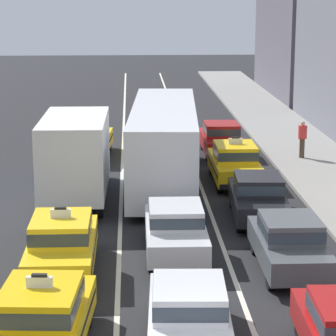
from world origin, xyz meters
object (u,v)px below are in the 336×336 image
at_px(taxi_left_nearest, 42,320).
at_px(box_truck_left_third, 77,153).
at_px(taxi_center_fourth, 151,125).
at_px(taxi_right_fourth, 235,162).
at_px(sedan_center_nearest, 189,314).
at_px(taxi_left_fourth, 90,139).
at_px(bus_center_third, 164,141).
at_px(sedan_center_second, 176,228).
at_px(sedan_right_third, 258,196).
at_px(sedan_right_second, 289,242).
at_px(pedestrian_near_crosswalk, 302,139).
at_px(taxi_left_second, 62,243).
at_px(sedan_right_fifth, 221,138).

distance_m(taxi_left_nearest, box_truck_left_third, 12.96).
height_order(taxi_center_fourth, taxi_right_fourth, same).
bearing_deg(sedan_center_nearest, box_truck_left_third, 104.32).
bearing_deg(taxi_left_fourth, bus_center_third, -59.32).
xyz_separation_m(sedan_center_second, sedan_right_third, (3.04, 3.52, 0.00)).
distance_m(sedan_center_nearest, taxi_center_fourth, 23.89).
relative_size(sedan_right_second, taxi_right_fourth, 0.94).
relative_size(taxi_left_nearest, pedestrian_near_crosswalk, 2.73).
distance_m(bus_center_third, taxi_right_fourth, 3.05).
distance_m(taxi_left_second, sedan_right_third, 7.96).
bearing_deg(bus_center_third, sedan_right_second, -72.74).
height_order(bus_center_third, sedan_right_second, bus_center_third).
relative_size(sedan_center_nearest, taxi_right_fourth, 0.96).
xyz_separation_m(taxi_left_nearest, sedan_center_second, (3.26, 6.45, -0.03)).
height_order(taxi_left_nearest, sedan_center_second, taxi_left_nearest).
distance_m(sedan_center_nearest, sedan_center_second, 6.27).
relative_size(taxi_left_nearest, taxi_left_second, 1.03).
relative_size(taxi_left_nearest, taxi_right_fourth, 1.02).
distance_m(taxi_left_nearest, sedan_center_second, 7.23).
relative_size(sedan_center_second, taxi_right_fourth, 0.94).
xyz_separation_m(box_truck_left_third, taxi_center_fourth, (3.08, 11.16, -0.90)).
relative_size(taxi_left_nearest, box_truck_left_third, 0.67).
relative_size(taxi_left_fourth, sedan_right_second, 1.08).
distance_m(taxi_left_fourth, taxi_center_fourth, 4.70).
xyz_separation_m(sedan_center_nearest, sedan_right_third, (3.12, 9.78, 0.00)).
bearing_deg(bus_center_third, sedan_center_second, -90.21).
distance_m(sedan_center_nearest, bus_center_third, 14.81).
bearing_deg(sedan_right_third, taxi_right_fourth, 91.30).
distance_m(taxi_left_nearest, sedan_center_nearest, 3.19).
bearing_deg(sedan_right_fifth, pedestrian_near_crosswalk, -20.18).
relative_size(taxi_left_second, taxi_center_fourth, 0.99).
height_order(sedan_right_third, taxi_right_fourth, taxi_right_fourth).
bearing_deg(bus_center_third, taxi_center_fourth, 91.74).
height_order(sedan_right_third, sedan_right_fifth, same).
distance_m(taxi_left_nearest, sedan_right_fifth, 21.44).
distance_m(box_truck_left_third, sedan_right_fifth, 9.92).
xyz_separation_m(taxi_left_second, sedan_center_nearest, (3.18, -4.91, -0.03)).
bearing_deg(sedan_right_third, sedan_right_fifth, 90.21).
distance_m(taxi_left_fourth, taxi_right_fourth, 8.14).
xyz_separation_m(box_truck_left_third, sedan_center_second, (3.33, -6.47, -0.93)).
bearing_deg(sedan_center_nearest, bus_center_third, 89.59).
height_order(sedan_center_second, taxi_center_fourth, taxi_center_fourth).
relative_size(bus_center_third, pedestrian_near_crosswalk, 6.61).
bearing_deg(pedestrian_near_crosswalk, sedan_right_third, -111.10).
height_order(taxi_left_fourth, sedan_center_nearest, taxi_left_fourth).
xyz_separation_m(taxi_left_nearest, box_truck_left_third, (-0.07, 12.93, 0.90)).
bearing_deg(sedan_center_nearest, taxi_center_fourth, 90.41).
bearing_deg(sedan_right_fifth, taxi_right_fourth, -90.83).
xyz_separation_m(sedan_center_nearest, taxi_center_fourth, (-0.17, 23.89, 0.03)).
height_order(taxi_left_fourth, sedan_right_third, taxi_left_fourth).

